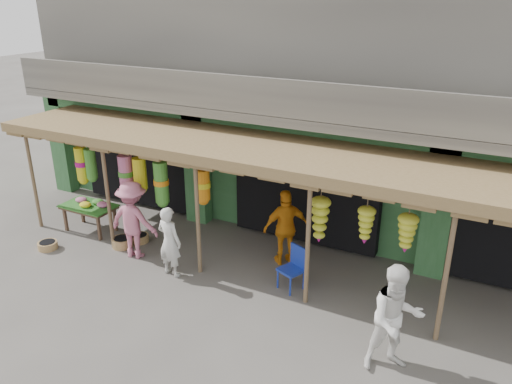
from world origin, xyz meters
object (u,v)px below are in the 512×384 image
at_px(blue_chair, 294,265).
at_px(person_front, 169,242).
at_px(person_vendor, 286,227).
at_px(person_right, 396,319).
at_px(person_shopper, 133,220).
at_px(flower_table, 90,207).

xyz_separation_m(blue_chair, person_front, (-2.58, -0.75, 0.28)).
height_order(blue_chair, person_front, person_front).
distance_m(person_front, person_vendor, 2.57).
bearing_deg(person_front, blue_chair, -157.98).
bearing_deg(blue_chair, person_front, -140.78).
bearing_deg(person_vendor, person_right, 99.11).
xyz_separation_m(person_right, person_shopper, (-6.16, 0.99, -0.01)).
bearing_deg(person_right, flower_table, 135.28).
height_order(flower_table, person_vendor, person_vendor).
relative_size(person_right, person_shopper, 1.02).
xyz_separation_m(blue_chair, person_vendor, (-0.58, 0.86, 0.37)).
bearing_deg(person_vendor, person_shopper, -20.48).
bearing_deg(flower_table, person_front, -14.61).
distance_m(person_right, person_vendor, 3.74).
bearing_deg(person_front, person_vendor, -135.35).
bearing_deg(person_vendor, person_front, -3.93).
distance_m(flower_table, person_right, 8.20).
relative_size(blue_chair, person_shopper, 0.50).
distance_m(flower_table, person_vendor, 5.18).
bearing_deg(person_front, flower_table, -8.83).
height_order(flower_table, blue_chair, blue_chair).
xyz_separation_m(blue_chair, person_shopper, (-3.80, -0.46, 0.40)).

